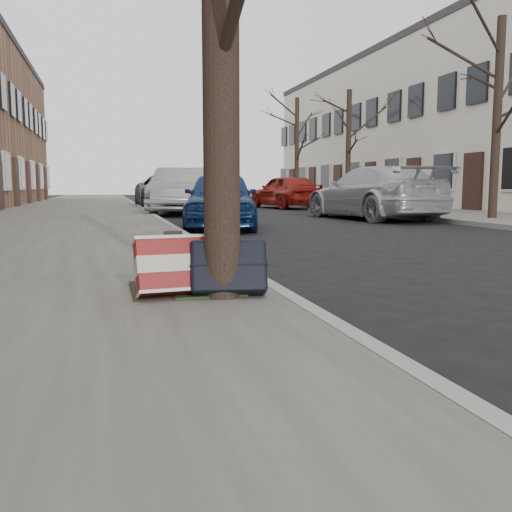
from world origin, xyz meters
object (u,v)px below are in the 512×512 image
object	(u,v)px
car_near_front	(221,199)
car_near_mid	(182,191)
suitcase_red	(176,266)
suitcase_navy	(228,267)

from	to	relation	value
car_near_front	car_near_mid	bearing A→B (deg)	102.04
suitcase_red	car_near_mid	size ratio (longest dim) A/B	0.13
car_near_front	car_near_mid	size ratio (longest dim) A/B	0.80
suitcase_red	car_near_mid	xyz separation A→B (m)	(1.98, 15.02, 0.43)
suitcase_red	suitcase_navy	distance (m)	0.39
suitcase_navy	car_near_mid	bearing A→B (deg)	92.44
suitcase_navy	car_near_front	xyz separation A→B (m)	(1.61, 8.44, 0.31)
suitcase_red	car_near_front	world-z (taller)	car_near_front
car_near_front	suitcase_navy	bearing A→B (deg)	-88.91
suitcase_navy	car_near_front	size ratio (longest dim) A/B	0.15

